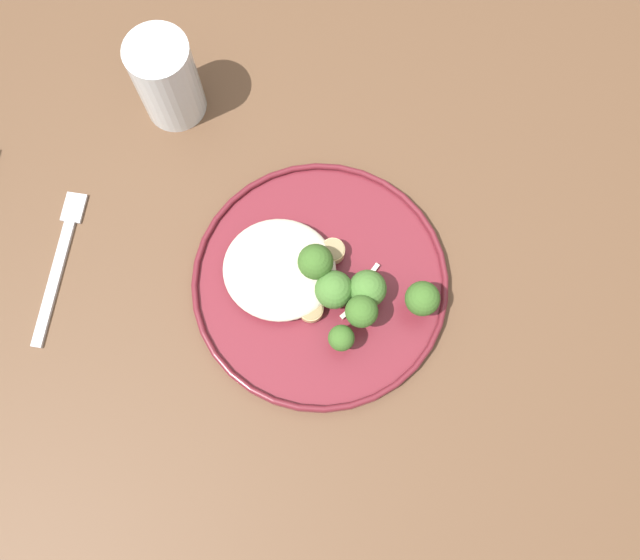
% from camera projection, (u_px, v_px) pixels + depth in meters
% --- Properties ---
extents(ground, '(6.00, 6.00, 0.00)m').
position_uv_depth(ground, '(325.00, 367.00, 1.49)').
color(ground, '#47423D').
extents(wooden_dining_table, '(1.40, 1.00, 0.74)m').
position_uv_depth(wooden_dining_table, '(328.00, 294.00, 0.85)').
color(wooden_dining_table, brown).
rests_on(wooden_dining_table, ground).
extents(dinner_plate, '(0.29, 0.29, 0.02)m').
position_uv_depth(dinner_plate, '(320.00, 283.00, 0.76)').
color(dinner_plate, maroon).
rests_on(dinner_plate, wooden_dining_table).
extents(noodle_bed, '(0.13, 0.12, 0.03)m').
position_uv_depth(noodle_bed, '(279.00, 269.00, 0.75)').
color(noodle_bed, beige).
rests_on(noodle_bed, dinner_plate).
extents(seared_scallop_large_seared, '(0.03, 0.03, 0.02)m').
position_uv_depth(seared_scallop_large_seared, '(329.00, 251.00, 0.76)').
color(seared_scallop_large_seared, '#E5C689').
rests_on(seared_scallop_large_seared, dinner_plate).
extents(seared_scallop_tilted_round, '(0.03, 0.03, 0.01)m').
position_uv_depth(seared_scallop_tilted_round, '(303.00, 272.00, 0.75)').
color(seared_scallop_tilted_round, '#E5C689').
rests_on(seared_scallop_tilted_round, dinner_plate).
extents(seared_scallop_on_noodles, '(0.02, 0.02, 0.02)m').
position_uv_depth(seared_scallop_on_noodles, '(279.00, 287.00, 0.75)').
color(seared_scallop_on_noodles, '#E5C689').
rests_on(seared_scallop_on_noodles, dinner_plate).
extents(seared_scallop_left_edge, '(0.03, 0.03, 0.02)m').
position_uv_depth(seared_scallop_left_edge, '(244.00, 283.00, 0.75)').
color(seared_scallop_left_edge, beige).
rests_on(seared_scallop_left_edge, dinner_plate).
extents(seared_scallop_front_small, '(0.04, 0.04, 0.01)m').
position_uv_depth(seared_scallop_front_small, '(252.00, 253.00, 0.76)').
color(seared_scallop_front_small, beige).
rests_on(seared_scallop_front_small, dinner_plate).
extents(seared_scallop_center_golden, '(0.03, 0.03, 0.01)m').
position_uv_depth(seared_scallop_center_golden, '(311.00, 310.00, 0.74)').
color(seared_scallop_center_golden, '#DBB77A').
rests_on(seared_scallop_center_golden, dinner_plate).
extents(broccoli_floret_front_edge, '(0.04, 0.04, 0.05)m').
position_uv_depth(broccoli_floret_front_edge, '(368.00, 289.00, 0.73)').
color(broccoli_floret_front_edge, '#7A994C').
rests_on(broccoli_floret_front_edge, dinner_plate).
extents(broccoli_floret_left_leaning, '(0.03, 0.03, 0.05)m').
position_uv_depth(broccoli_floret_left_leaning, '(341.00, 338.00, 0.71)').
color(broccoli_floret_left_leaning, '#7A994C').
rests_on(broccoli_floret_left_leaning, dinner_plate).
extents(broccoli_floret_right_tilted, '(0.04, 0.04, 0.05)m').
position_uv_depth(broccoli_floret_right_tilted, '(334.00, 290.00, 0.73)').
color(broccoli_floret_right_tilted, '#7A994C').
rests_on(broccoli_floret_right_tilted, dinner_plate).
extents(broccoli_floret_tall_stalk, '(0.04, 0.04, 0.06)m').
position_uv_depth(broccoli_floret_tall_stalk, '(315.00, 264.00, 0.73)').
color(broccoli_floret_tall_stalk, '#89A356').
rests_on(broccoli_floret_tall_stalk, dinner_plate).
extents(broccoli_floret_small_sprig, '(0.04, 0.04, 0.06)m').
position_uv_depth(broccoli_floret_small_sprig, '(422.00, 299.00, 0.72)').
color(broccoli_floret_small_sprig, '#89A356').
rests_on(broccoli_floret_small_sprig, dinner_plate).
extents(broccoli_floret_near_rim, '(0.04, 0.04, 0.06)m').
position_uv_depth(broccoli_floret_near_rim, '(361.00, 312.00, 0.71)').
color(broccoli_floret_near_rim, '#7A994C').
rests_on(broccoli_floret_near_rim, dinner_plate).
extents(onion_sliver_pale_crescent, '(0.02, 0.04, 0.00)m').
position_uv_depth(onion_sliver_pale_crescent, '(367.00, 278.00, 0.76)').
color(onion_sliver_pale_crescent, silver).
rests_on(onion_sliver_pale_crescent, dinner_plate).
extents(onion_sliver_long_sliver, '(0.04, 0.05, 0.00)m').
position_uv_depth(onion_sliver_long_sliver, '(361.00, 301.00, 0.75)').
color(onion_sliver_long_sliver, silver).
rests_on(onion_sliver_long_sliver, dinner_plate).
extents(water_glass, '(0.07, 0.07, 0.12)m').
position_uv_depth(water_glass, '(168.00, 83.00, 0.78)').
color(water_glass, silver).
rests_on(water_glass, wooden_dining_table).
extents(dinner_fork, '(0.02, 0.19, 0.00)m').
position_uv_depth(dinner_fork, '(59.00, 262.00, 0.77)').
color(dinner_fork, silver).
rests_on(dinner_fork, wooden_dining_table).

